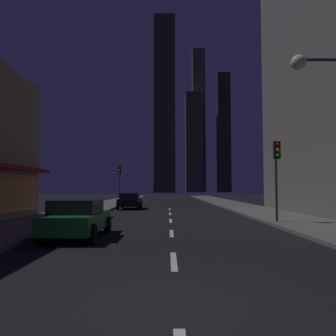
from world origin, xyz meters
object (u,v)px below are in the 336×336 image
Objects in this scene: car_parked_far at (128,201)px; traffic_light_near_right at (275,163)px; fire_hydrant_far_left at (94,206)px; traffic_light_far_left at (118,176)px; car_parked_near at (76,218)px; street_lamp_right at (319,100)px.

traffic_light_near_right is at bearing -54.66° from car_parked_far.
traffic_light_near_right reaches higher than fire_hydrant_far_left.
traffic_light_near_right is at bearing -60.21° from traffic_light_far_left.
car_parked_near is 23.82m from traffic_light_far_left.
car_parked_near is at bearing -154.17° from traffic_light_near_right.
fire_hydrant_far_left is (-2.30, 13.47, -0.29)m from car_parked_near.
street_lamp_right is at bearing -51.92° from fire_hydrant_far_left.
fire_hydrant_far_left is 10.52m from traffic_light_far_left.
car_parked_near is at bearing -90.00° from car_parked_far.
traffic_light_far_left is 26.92m from street_lamp_right.
traffic_light_near_right and traffic_light_far_left have the same top height.
traffic_light_near_right reaches higher than car_parked_far.
car_parked_near reaches higher than fire_hydrant_far_left.
traffic_light_near_right is (9.10, -12.83, 2.45)m from car_parked_far.
car_parked_far is 1.01× the size of traffic_light_far_left.
car_parked_near is at bearing -85.40° from traffic_light_far_left.
traffic_light_far_left is (-1.90, 6.38, 2.45)m from car_parked_far.
car_parked_near is 1.01× the size of traffic_light_near_right.
fire_hydrant_far_left is at bearing 141.52° from traffic_light_near_right.
fire_hydrant_far_left is 0.16× the size of traffic_light_far_left.
traffic_light_near_right is at bearing 25.83° from car_parked_near.
fire_hydrant_far_left is 14.82m from traffic_light_near_right.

